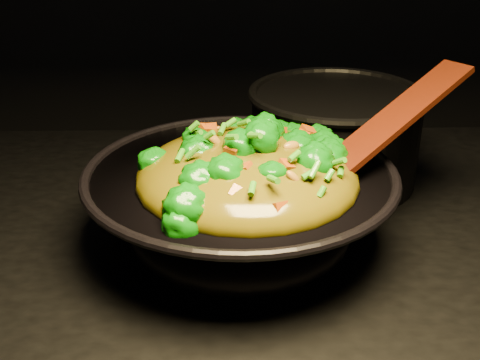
{
  "coord_description": "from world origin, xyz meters",
  "views": [
    {
      "loc": [
        -0.1,
        -0.61,
        1.31
      ],
      "look_at": [
        -0.08,
        0.05,
        0.99
      ],
      "focal_mm": 45.0,
      "sensor_mm": 36.0,
      "label": 1
    }
  ],
  "objects": [
    {
      "name": "wok",
      "position": [
        -0.08,
        0.04,
        0.95
      ],
      "size": [
        0.43,
        0.43,
        0.1
      ],
      "primitive_type": null,
      "rotation": [
        0.0,
        0.0,
        0.21
      ],
      "color": "black",
      "rests_on": "stovetop"
    },
    {
      "name": "stir_fry",
      "position": [
        -0.08,
        0.01,
        1.05
      ],
      "size": [
        0.32,
        0.32,
        0.09
      ],
      "primitive_type": null,
      "rotation": [
        0.0,
        0.0,
        -0.29
      ],
      "color": "#0B6407",
      "rests_on": "wok"
    },
    {
      "name": "spatula",
      "position": [
        0.09,
        0.05,
        1.05
      ],
      "size": [
        0.25,
        0.19,
        0.12
      ],
      "primitive_type": "cube",
      "rotation": [
        0.0,
        -0.38,
        0.61
      ],
      "color": "#310E04",
      "rests_on": "wok"
    },
    {
      "name": "back_pot",
      "position": [
        0.06,
        0.23,
        0.97
      ],
      "size": [
        0.32,
        0.32,
        0.14
      ],
      "primitive_type": "cylinder",
      "rotation": [
        0.0,
        0.0,
        -0.31
      ],
      "color": "black",
      "rests_on": "stovetop"
    }
  ]
}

